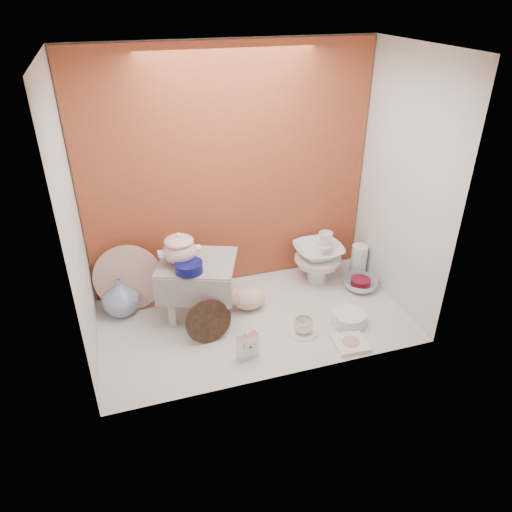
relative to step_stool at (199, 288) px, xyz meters
The scene contains 17 objects.
ground 0.38m from the step_stool, 26.75° to the right, with size 1.80×1.80×0.00m, color silver.
niche_shell 0.80m from the step_stool, ahead, with size 1.86×1.03×1.53m.
step_stool is the anchor object (origin of this frame).
soup_tureen 0.30m from the step_stool, behind, with size 0.23×0.23×0.19m, color white, non-canonical shape.
cobalt_bowl 0.25m from the step_stool, 122.30° to the right, with size 0.15×0.15×0.06m, color #0A0C51.
floral_platter 0.44m from the step_stool, 152.04° to the left, with size 0.41×0.10×0.41m, color silver, non-canonical shape.
blue_white_vase 0.48m from the step_stool, 160.85° to the left, with size 0.23×0.23×0.24m, color white.
lacquer_tray 0.26m from the step_stool, 90.89° to the right, with size 0.26×0.06×0.26m, color black, non-canonical shape.
mantel_clock 0.50m from the step_stool, 71.03° to the right, with size 0.12×0.04×0.17m, color silver.
plush_pig 0.32m from the step_stool, ahead, with size 0.26×0.18×0.15m, color beige.
teacup_saucer 0.66m from the step_stool, 34.61° to the right, with size 0.16×0.16×0.01m, color white.
gold_rim_teacup 0.65m from the step_stool, 34.61° to the right, with size 0.11×0.11×0.09m, color white.
lattice_dish 0.93m from the step_stool, 36.23° to the right, with size 0.18×0.18×0.02m, color white.
dinner_plate_stack 0.90m from the step_stool, 23.65° to the right, with size 0.21×0.21×0.07m, color white.
crystal_bowl 1.07m from the step_stool, ahead, with size 0.22×0.22×0.07m, color silver.
clear_glass_vase 1.14m from the step_stool, ahead, with size 0.11×0.11×0.22m, color silver.
porcelain_tower 0.84m from the step_stool, ahead, with size 0.31×0.31×0.36m, color white, non-canonical shape.
Camera 1 is at (-0.68, -2.21, 1.75)m, focal length 33.67 mm.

